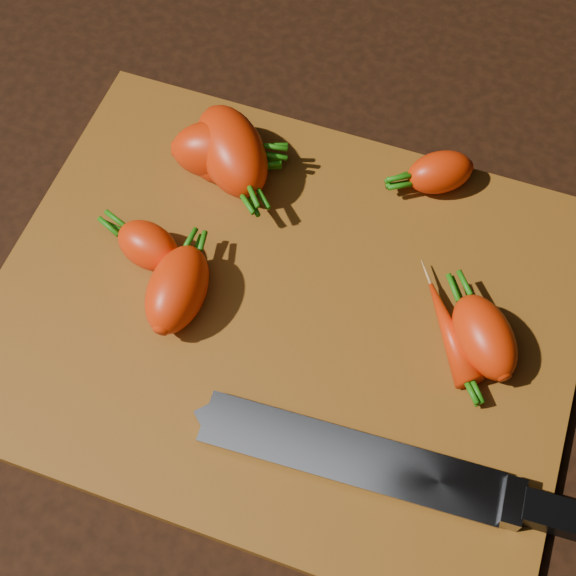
% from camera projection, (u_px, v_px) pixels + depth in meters
% --- Properties ---
extents(ground, '(2.00, 2.00, 0.01)m').
position_uv_depth(ground, '(284.00, 316.00, 0.71)').
color(ground, black).
extents(cutting_board, '(0.50, 0.40, 0.01)m').
position_uv_depth(cutting_board, '(284.00, 311.00, 0.70)').
color(cutting_board, brown).
rests_on(cutting_board, ground).
extents(carrot_0, '(0.10, 0.08, 0.05)m').
position_uv_depth(carrot_0, '(218.00, 150.00, 0.74)').
color(carrot_0, red).
rests_on(carrot_0, cutting_board).
extents(carrot_1, '(0.07, 0.05, 0.04)m').
position_uv_depth(carrot_1, '(148.00, 246.00, 0.70)').
color(carrot_1, red).
rests_on(carrot_1, cutting_board).
extents(carrot_2, '(0.11, 0.12, 0.06)m').
position_uv_depth(carrot_2, '(232.00, 151.00, 0.74)').
color(carrot_2, red).
rests_on(carrot_2, cutting_board).
extents(carrot_3, '(0.05, 0.09, 0.05)m').
position_uv_depth(carrot_3, '(177.00, 289.00, 0.67)').
color(carrot_3, red).
rests_on(carrot_3, cutting_board).
extents(carrot_4, '(0.07, 0.07, 0.04)m').
position_uv_depth(carrot_4, '(440.00, 172.00, 0.74)').
color(carrot_4, red).
rests_on(carrot_4, cutting_board).
extents(carrot_5, '(0.07, 0.06, 0.04)m').
position_uv_depth(carrot_5, '(225.00, 162.00, 0.74)').
color(carrot_5, red).
rests_on(carrot_5, cutting_board).
extents(carrot_6, '(0.08, 0.09, 0.05)m').
position_uv_depth(carrot_6, '(484.00, 337.00, 0.65)').
color(carrot_6, red).
rests_on(carrot_6, cutting_board).
extents(carrot_7, '(0.07, 0.09, 0.02)m').
position_uv_depth(carrot_7, '(450.00, 332.00, 0.67)').
color(carrot_7, red).
rests_on(carrot_7, cutting_board).
extents(knife, '(0.39, 0.06, 0.02)m').
position_uv_depth(knife, '(380.00, 465.00, 0.62)').
color(knife, gray).
rests_on(knife, cutting_board).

